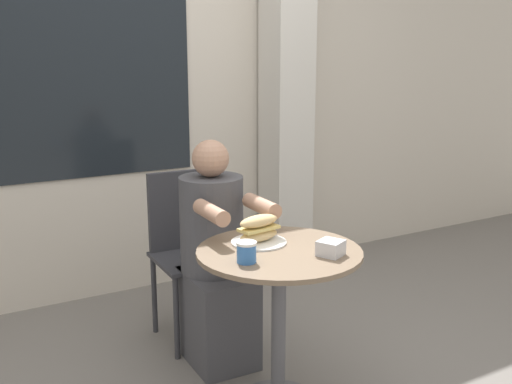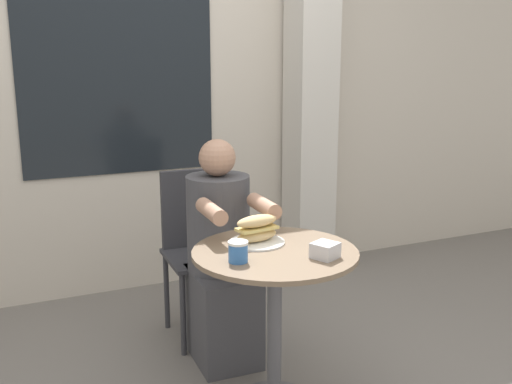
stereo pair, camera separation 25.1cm
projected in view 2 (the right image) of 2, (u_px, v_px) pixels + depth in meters
The scene contains 8 objects.
storefront_wall at pixel (161, 65), 3.66m from camera, with size 8.00×0.09×2.80m.
lattice_pillar at pixel (311, 95), 3.91m from camera, with size 0.27×0.27×2.40m.
cafe_table at pixel (275, 295), 2.43m from camera, with size 0.67×0.67×0.70m.
diner_chair at pixel (199, 237), 3.17m from camera, with size 0.39×0.39×0.87m.
seated_diner at pixel (221, 266), 2.87m from camera, with size 0.32×0.55×1.08m.
sandwich_on_plate at pixel (257, 231), 2.47m from camera, with size 0.23×0.23×0.12m.
drink_cup at pixel (238, 252), 2.25m from camera, with size 0.08×0.08×0.08m.
napkin_box at pixel (325, 250), 2.30m from camera, with size 0.12×0.12×0.06m.
Camera 2 is at (-0.99, -2.04, 1.47)m, focal length 42.00 mm.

